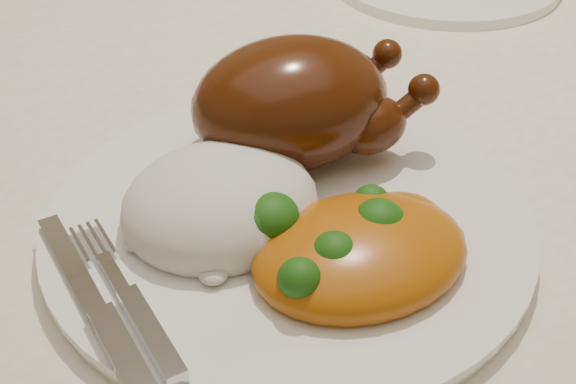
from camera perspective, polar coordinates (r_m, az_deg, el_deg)
dining_table at (r=0.77m, az=2.57°, el=1.90°), size 1.60×0.90×0.76m
tablecloth at (r=0.73m, az=2.72°, el=6.64°), size 1.73×1.03×0.18m
dinner_plate at (r=0.52m, az=-0.00°, el=-2.35°), size 0.41×0.41×0.01m
roast_chicken at (r=0.55m, az=0.61°, el=6.41°), size 0.18×0.13×0.09m
rice_mound at (r=0.51m, az=-4.82°, el=-1.00°), size 0.13×0.12×0.07m
mac_and_cheese at (r=0.48m, az=4.89°, el=-3.87°), size 0.14×0.12×0.05m
cutlery at (r=0.45m, az=-11.92°, el=-8.65°), size 0.03×0.17×0.01m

